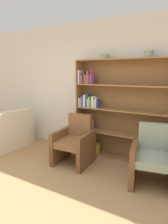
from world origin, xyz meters
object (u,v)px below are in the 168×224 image
object	(u,v)px
bookshelf	(115,112)
bowl_stoneware	(149,54)
armchair_leather	(75,142)
armchair_cushioned	(153,158)
bowl_copper	(105,56)

from	to	relation	value
bookshelf	bowl_stoneware	bearing A→B (deg)	-2.17
armchair_leather	armchair_cushioned	world-z (taller)	same
armchair_leather	armchair_cushioned	bearing A→B (deg)	176.35
bookshelf	bowl_copper	world-z (taller)	bowl_copper
bowl_copper	bowl_stoneware	distance (m)	0.83
bowl_stoneware	bookshelf	bearing A→B (deg)	177.83
armchair_leather	armchair_cushioned	distance (m)	1.44
bowl_copper	armchair_leather	world-z (taller)	bowl_copper
bookshelf	armchair_leather	size ratio (longest dim) A/B	2.17
bowl_stoneware	armchair_leather	size ratio (longest dim) A/B	0.18
bookshelf	armchair_leather	bearing A→B (deg)	-131.72
bookshelf	bowl_stoneware	xyz separation A→B (m)	(0.60, -0.02, 1.09)
bookshelf	armchair_leather	distance (m)	0.98
bookshelf	bowl_copper	xyz separation A→B (m)	(-0.22, -0.02, 1.08)
armchair_leather	bowl_stoneware	bearing A→B (deg)	-156.38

